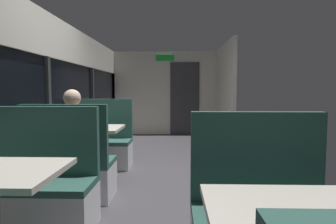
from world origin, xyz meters
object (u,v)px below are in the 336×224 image
object	(u,v)px
seated_passenger	(72,152)
dining_table_mid_window	(88,134)
bench_near_window_facing_entry	(42,193)
bench_mid_window_facing_end	(71,171)
bench_mid_window_facing_entry	(102,147)

from	to	relation	value
seated_passenger	dining_table_mid_window	bearing A→B (deg)	90.00
dining_table_mid_window	bench_near_window_facing_entry	bearing A→B (deg)	-90.00
bench_mid_window_facing_end	bench_mid_window_facing_entry	world-z (taller)	same
bench_near_window_facing_entry	seated_passenger	size ratio (longest dim) A/B	0.87
bench_near_window_facing_entry	dining_table_mid_window	world-z (taller)	bench_near_window_facing_entry
bench_near_window_facing_entry	dining_table_mid_window	bearing A→B (deg)	90.00
dining_table_mid_window	bench_mid_window_facing_entry	distance (m)	0.77
bench_mid_window_facing_end	bench_near_window_facing_entry	bearing A→B (deg)	-90.00
bench_mid_window_facing_end	seated_passenger	distance (m)	0.22
bench_near_window_facing_entry	bench_mid_window_facing_entry	xyz separation A→B (m)	(0.00, 2.11, 0.00)
bench_near_window_facing_entry	bench_mid_window_facing_entry	size ratio (longest dim) A/B	1.00
bench_mid_window_facing_end	seated_passenger	world-z (taller)	seated_passenger
bench_near_window_facing_entry	bench_mid_window_facing_entry	distance (m)	2.11
bench_near_window_facing_entry	seated_passenger	xyz separation A→B (m)	(0.00, 0.79, 0.21)
bench_mid_window_facing_end	bench_mid_window_facing_entry	bearing A→B (deg)	90.00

